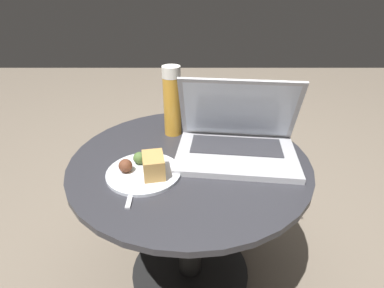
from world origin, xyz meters
The scene contains 6 objects.
ground_plane centered at (0.00, 0.00, 0.00)m, with size 6.00×6.00×0.00m, color #726656.
table centered at (0.00, 0.00, 0.35)m, with size 0.71×0.71×0.51m.
laptop centered at (0.14, 0.03, 0.56)m, with size 0.38×0.28×0.23m.
beer_glass centered at (-0.06, 0.16, 0.63)m, with size 0.06×0.06×0.23m.
snack_plate centered at (-0.12, -0.09, 0.53)m, with size 0.20×0.20×0.07m.
fork centered at (-0.15, -0.13, 0.51)m, with size 0.03×0.17×0.00m.
Camera 1 is at (0.01, -0.77, 0.98)m, focal length 28.00 mm.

